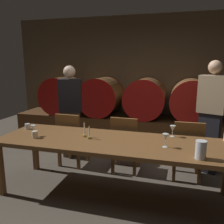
# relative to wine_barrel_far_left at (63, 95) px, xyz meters

# --- Properties ---
(ground_plane) EXTENTS (8.65, 8.65, 0.00)m
(ground_plane) POSITION_rel_wine_barrel_far_left_xyz_m (1.98, -2.30, -0.90)
(ground_plane) COLOR #4C443A
(back_wall) EXTENTS (6.66, 0.24, 2.73)m
(back_wall) POSITION_rel_wine_barrel_far_left_xyz_m (1.98, 0.55, 0.47)
(back_wall) COLOR brown
(back_wall) RESTS_ON ground
(barrel_shelf) EXTENTS (5.99, 0.90, 0.47)m
(barrel_shelf) POSITION_rel_wine_barrel_far_left_xyz_m (1.98, -0.00, -0.66)
(barrel_shelf) COLOR #4C2D16
(barrel_shelf) RESTS_ON ground
(wine_barrel_far_left) EXTENTS (0.87, 0.87, 0.87)m
(wine_barrel_far_left) POSITION_rel_wine_barrel_far_left_xyz_m (0.00, 0.00, 0.00)
(wine_barrel_far_left) COLOR brown
(wine_barrel_far_left) RESTS_ON barrel_shelf
(wine_barrel_left) EXTENTS (0.87, 0.87, 0.87)m
(wine_barrel_left) POSITION_rel_wine_barrel_far_left_xyz_m (0.98, 0.00, 0.00)
(wine_barrel_left) COLOR brown
(wine_barrel_left) RESTS_ON barrel_shelf
(wine_barrel_center) EXTENTS (0.87, 0.87, 0.87)m
(wine_barrel_center) POSITION_rel_wine_barrel_far_left_xyz_m (1.99, 0.00, 0.00)
(wine_barrel_center) COLOR brown
(wine_barrel_center) RESTS_ON barrel_shelf
(wine_barrel_right) EXTENTS (0.87, 0.87, 0.87)m
(wine_barrel_right) POSITION_rel_wine_barrel_far_left_xyz_m (2.95, 0.00, 0.00)
(wine_barrel_right) COLOR brown
(wine_barrel_right) RESTS_ON barrel_shelf
(dining_table) EXTENTS (2.91, 0.89, 0.73)m
(dining_table) POSITION_rel_wine_barrel_far_left_xyz_m (1.93, -2.47, -0.23)
(dining_table) COLOR brown
(dining_table) RESTS_ON ground
(chair_left) EXTENTS (0.42, 0.42, 0.88)m
(chair_left) POSITION_rel_wine_barrel_far_left_xyz_m (1.04, -1.81, -0.41)
(chair_left) COLOR brown
(chair_left) RESTS_ON ground
(chair_center) EXTENTS (0.41, 0.41, 0.88)m
(chair_center) POSITION_rel_wine_barrel_far_left_xyz_m (1.94, -1.80, -0.41)
(chair_center) COLOR brown
(chair_center) RESTS_ON ground
(chair_right) EXTENTS (0.41, 0.41, 0.88)m
(chair_right) POSITION_rel_wine_barrel_far_left_xyz_m (2.84, -1.81, -0.41)
(chair_right) COLOR brown
(chair_right) RESTS_ON ground
(guest_left) EXTENTS (0.43, 0.34, 1.62)m
(guest_left) POSITION_rel_wine_barrel_far_left_xyz_m (0.86, -1.41, -0.07)
(guest_left) COLOR brown
(guest_left) RESTS_ON ground
(guest_right) EXTENTS (0.44, 0.36, 1.70)m
(guest_right) POSITION_rel_wine_barrel_far_left_xyz_m (3.16, -1.43, -0.03)
(guest_right) COLOR black
(guest_right) RESTS_ON ground
(candle_left) EXTENTS (0.05, 0.05, 0.21)m
(candle_left) POSITION_rel_wine_barrel_far_left_xyz_m (1.53, -2.42, -0.11)
(candle_left) COLOR olive
(candle_left) RESTS_ON dining_table
(candle_right) EXTENTS (0.05, 0.05, 0.17)m
(candle_right) POSITION_rel_wine_barrel_far_left_xyz_m (1.62, -2.48, -0.12)
(candle_right) COLOR olive
(candle_right) RESTS_ON dining_table
(pitcher) EXTENTS (0.11, 0.11, 0.19)m
(pitcher) POSITION_rel_wine_barrel_far_left_xyz_m (2.91, -2.78, -0.08)
(pitcher) COLOR silver
(pitcher) RESTS_ON dining_table
(wine_glass_left) EXTENTS (0.06, 0.06, 0.14)m
(wine_glass_left) POSITION_rel_wine_barrel_far_left_xyz_m (0.88, -2.57, -0.07)
(wine_glass_left) COLOR white
(wine_glass_left) RESTS_ON dining_table
(wine_glass_center) EXTENTS (0.07, 0.07, 0.16)m
(wine_glass_center) POSITION_rel_wine_barrel_far_left_xyz_m (2.56, -2.54, -0.06)
(wine_glass_center) COLOR silver
(wine_glass_center) RESTS_ON dining_table
(wine_glass_right) EXTENTS (0.07, 0.07, 0.15)m
(wine_glass_right) POSITION_rel_wine_barrel_far_left_xyz_m (2.63, -2.12, -0.06)
(wine_glass_right) COLOR silver
(wine_glass_right) RESTS_ON dining_table
(cup_left) EXTENTS (0.07, 0.07, 0.08)m
(cup_left) POSITION_rel_wine_barrel_far_left_xyz_m (0.61, -2.31, -0.13)
(cup_left) COLOR silver
(cup_left) RESTS_ON dining_table
(cup_center) EXTENTS (0.08, 0.08, 0.09)m
(cup_center) POSITION_rel_wine_barrel_far_left_xyz_m (0.94, -2.64, -0.12)
(cup_center) COLOR beige
(cup_center) RESTS_ON dining_table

